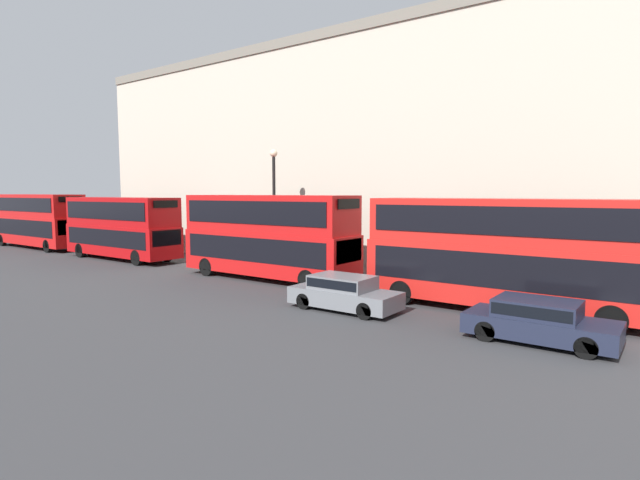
{
  "coord_description": "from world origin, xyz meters",
  "views": [
    {
      "loc": [
        -17.91,
        1.01,
        4.62
      ],
      "look_at": [
        0.48,
        14.48,
        2.44
      ],
      "focal_mm": 28.0,
      "sensor_mm": 36.0,
      "label": 1
    }
  ],
  "objects_px": {
    "bus_third_in_queue": "(121,225)",
    "car_dark_sedan": "(539,320)",
    "bus_leading": "(505,250)",
    "bus_second_in_queue": "(268,233)",
    "bus_trailing": "(37,218)",
    "car_hatchback": "(344,292)"
  },
  "relations": [
    {
      "from": "bus_second_in_queue",
      "to": "bus_third_in_queue",
      "type": "height_order",
      "value": "bus_second_in_queue"
    },
    {
      "from": "car_dark_sedan",
      "to": "bus_third_in_queue",
      "type": "bearing_deg",
      "value": 83.03
    },
    {
      "from": "bus_second_in_queue",
      "to": "bus_trailing",
      "type": "distance_m",
      "value": 25.83
    },
    {
      "from": "bus_second_in_queue",
      "to": "bus_trailing",
      "type": "relative_size",
      "value": 0.91
    },
    {
      "from": "bus_second_in_queue",
      "to": "car_dark_sedan",
      "type": "height_order",
      "value": "bus_second_in_queue"
    },
    {
      "from": "bus_third_in_queue",
      "to": "bus_trailing",
      "type": "bearing_deg",
      "value": 90.0
    },
    {
      "from": "bus_trailing",
      "to": "bus_leading",
      "type": "bearing_deg",
      "value": -90.0
    },
    {
      "from": "bus_leading",
      "to": "bus_third_in_queue",
      "type": "distance_m",
      "value": 25.75
    },
    {
      "from": "car_dark_sedan",
      "to": "bus_second_in_queue",
      "type": "bearing_deg",
      "value": 76.6
    },
    {
      "from": "bus_third_in_queue",
      "to": "car_dark_sedan",
      "type": "bearing_deg",
      "value": -96.97
    },
    {
      "from": "bus_trailing",
      "to": "car_hatchback",
      "type": "xyz_separation_m",
      "value": [
        -3.4,
        -32.91,
        -1.73
      ]
    },
    {
      "from": "car_dark_sedan",
      "to": "car_hatchback",
      "type": "bearing_deg",
      "value": 90.0
    },
    {
      "from": "bus_second_in_queue",
      "to": "bus_third_in_queue",
      "type": "relative_size",
      "value": 1.02
    },
    {
      "from": "bus_second_in_queue",
      "to": "car_dark_sedan",
      "type": "bearing_deg",
      "value": -103.4
    },
    {
      "from": "bus_second_in_queue",
      "to": "bus_third_in_queue",
      "type": "bearing_deg",
      "value": 90.0
    },
    {
      "from": "bus_second_in_queue",
      "to": "car_dark_sedan",
      "type": "relative_size",
      "value": 2.34
    },
    {
      "from": "bus_third_in_queue",
      "to": "bus_second_in_queue",
      "type": "bearing_deg",
      "value": -90.0
    },
    {
      "from": "bus_leading",
      "to": "bus_second_in_queue",
      "type": "relative_size",
      "value": 1.05
    },
    {
      "from": "bus_second_in_queue",
      "to": "car_dark_sedan",
      "type": "distance_m",
      "value": 14.77
    },
    {
      "from": "bus_third_in_queue",
      "to": "car_dark_sedan",
      "type": "xyz_separation_m",
      "value": [
        -3.4,
        -27.8,
        -1.65
      ]
    },
    {
      "from": "bus_trailing",
      "to": "bus_second_in_queue",
      "type": "bearing_deg",
      "value": -90.0
    },
    {
      "from": "bus_leading",
      "to": "bus_third_in_queue",
      "type": "relative_size",
      "value": 1.07
    }
  ]
}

